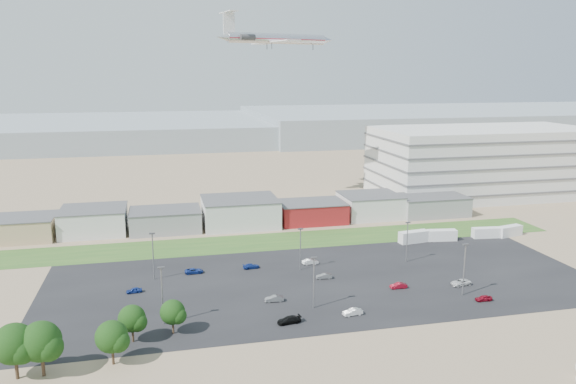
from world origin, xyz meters
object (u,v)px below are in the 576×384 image
object	(u,v)px
parked_car_1	(398,286)
parked_car_2	(484,298)
parked_car_3	(289,320)
parked_car_7	(324,276)
parked_car_9	(194,271)
airliner	(277,39)
parked_car_6	(251,266)
parked_car_13	(353,312)
box_trailer_a	(414,237)
parked_car_11	(310,262)
tree_far_left	(14,348)
parked_car_0	(461,282)
parked_car_4	(274,299)
parked_car_5	(134,290)

from	to	relation	value
parked_car_1	parked_car_2	world-z (taller)	parked_car_1
parked_car_3	parked_car_7	world-z (taller)	parked_car_3
parked_car_1	parked_car_7	world-z (taller)	parked_car_1
parked_car_9	airliner	bearing A→B (deg)	-28.52
parked_car_1	parked_car_2	bearing A→B (deg)	54.87
parked_car_6	parked_car_9	size ratio (longest dim) A/B	0.93
parked_car_1	parked_car_13	distance (m)	17.61
box_trailer_a	parked_car_1	world-z (taller)	box_trailer_a
parked_car_11	parked_car_3	bearing A→B (deg)	152.66
tree_far_left	parked_car_0	size ratio (longest dim) A/B	2.21
tree_far_left	parked_car_3	bearing A→B (deg)	12.02
parked_car_0	parked_car_13	size ratio (longest dim) A/B	1.16
box_trailer_a	parked_car_11	distance (m)	33.85
parked_car_9	parked_car_11	size ratio (longest dim) A/B	1.09
parked_car_0	parked_car_2	distance (m)	8.81
parked_car_4	parked_car_6	xyz separation A→B (m)	(-1.31, 20.34, -0.05)
box_trailer_a	parked_car_7	distance (m)	37.87
parked_car_0	parked_car_7	xyz separation A→B (m)	(-27.65, 10.45, -0.04)
box_trailer_a	airliner	xyz separation A→B (m)	(-25.19, 58.39, 54.88)
tree_far_left	parked_car_2	bearing A→B (deg)	7.15
parked_car_13	parked_car_6	bearing A→B (deg)	-160.69
parked_car_9	parked_car_13	distance (m)	40.70
box_trailer_a	tree_far_left	size ratio (longest dim) A/B	0.84
parked_car_2	parked_car_3	world-z (taller)	parked_car_3
parked_car_3	parked_car_4	size ratio (longest dim) A/B	1.18
airliner	parked_car_6	size ratio (longest dim) A/B	11.09
parked_car_3	parked_car_5	bearing A→B (deg)	-134.59
parked_car_3	parked_car_1	bearing A→B (deg)	105.88
parked_car_5	parked_car_13	distance (m)	45.73
airliner	parked_car_0	size ratio (longest dim) A/B	9.72
box_trailer_a	parked_car_1	size ratio (longest dim) A/B	2.27
parked_car_5	parked_car_7	distance (m)	41.02
box_trailer_a	parked_car_0	bearing A→B (deg)	-105.38
parked_car_9	parked_car_5	bearing A→B (deg)	122.53
parked_car_3	parked_car_6	size ratio (longest dim) A/B	1.14
parked_car_1	parked_car_3	xyz separation A→B (m)	(-26.57, -11.36, 0.04)
airliner	parked_car_0	xyz separation A→B (m)	(21.32, -89.82, -55.81)
parked_car_3	airliner	bearing A→B (deg)	161.88
parked_car_9	parked_car_2	bearing A→B (deg)	-119.83
tree_far_left	parked_car_2	size ratio (longest dim) A/B	2.89
airliner	parked_car_9	xyz separation A→B (m)	(-34.40, -69.40, -55.85)
parked_car_2	parked_car_0	bearing A→B (deg)	-177.60
parked_car_0	parked_car_1	distance (m)	13.95
parked_car_2	parked_car_9	world-z (taller)	parked_car_9
tree_far_left	parked_car_13	size ratio (longest dim) A/B	2.57
tree_far_left	parked_car_9	xyz separation A→B (m)	(28.76, 39.82, -4.36)
parked_car_0	parked_car_4	bearing A→B (deg)	-97.18
box_trailer_a	parked_car_13	distance (m)	51.69
parked_car_3	parked_car_11	bearing A→B (deg)	150.71
tree_far_left	parked_car_4	size ratio (longest dim) A/B	2.62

